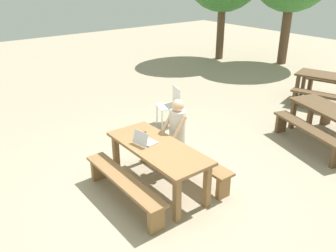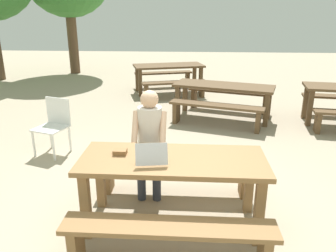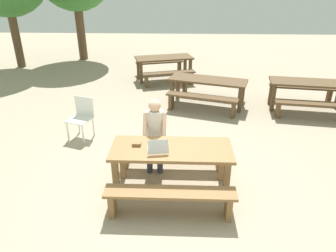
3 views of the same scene
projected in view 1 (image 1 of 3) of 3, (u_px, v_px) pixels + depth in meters
The scene contains 12 objects.
ground_plane at pixel (158, 187), 5.70m from camera, with size 30.00×30.00×0.00m, color tan.
picnic_table_front at pixel (158, 153), 5.43m from camera, with size 1.86×0.77×0.76m.
bench_near at pixel (124, 184), 5.21m from camera, with size 1.85×0.30×0.42m.
bench_far at pixel (188, 158), 5.92m from camera, with size 1.85×0.30×0.42m.
laptop at pixel (144, 140), 5.45m from camera, with size 0.34×0.33×0.22m.
small_pouch at pixel (141, 132), 5.80m from camera, with size 0.14×0.11×0.05m.
person_seated at pixel (176, 131), 5.94m from camera, with size 0.39×0.40×1.29m.
plastic_chair at pixel (171, 105), 7.90m from camera, with size 0.56×0.56×0.86m.
picnic_table_mid at pixel (335, 116), 6.93m from camera, with size 2.11×1.25×0.70m.
bench_mid_south at pixel (308, 132), 6.83m from camera, with size 1.80×0.81×0.45m.
picnic_table_rear at pixel (334, 80), 9.06m from camera, with size 1.97×1.26×0.74m.
bench_rear_south at pixel (325, 99), 8.68m from camera, with size 1.66×0.75×0.43m.
Camera 1 is at (3.89, -2.80, 3.23)m, focal length 37.38 mm.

